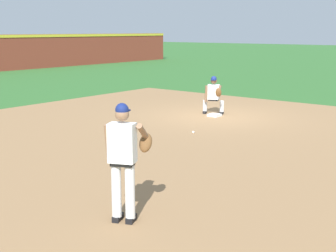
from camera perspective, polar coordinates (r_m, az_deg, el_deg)
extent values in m
plane|color=#336B2D|center=(16.14, 5.68, 1.16)|extent=(160.00, 160.00, 0.00)
cube|color=#9E754C|center=(11.67, 2.25, -2.83)|extent=(18.00, 18.00, 0.01)
cube|color=white|center=(16.14, 5.69, 1.32)|extent=(0.38, 0.38, 0.09)
sphere|color=white|center=(13.44, 3.10, -0.75)|extent=(0.07, 0.07, 0.07)
cube|color=black|center=(7.47, -6.12, -11.03)|extent=(0.28, 0.21, 0.09)
cylinder|color=white|center=(7.27, -6.31, -7.84)|extent=(0.15, 0.15, 0.84)
cube|color=black|center=(7.40, -4.49, -11.22)|extent=(0.28, 0.21, 0.09)
cylinder|color=white|center=(7.20, -4.65, -8.00)|extent=(0.15, 0.15, 0.84)
cube|color=black|center=(7.10, -5.55, -4.57)|extent=(0.32, 0.39, 0.06)
cube|color=white|center=(7.02, -5.61, -2.06)|extent=(0.38, 0.46, 0.60)
sphere|color=#9E7051|center=(6.95, -5.62, 1.43)|extent=(0.21, 0.21, 0.21)
sphere|color=navy|center=(6.93, -5.63, 2.00)|extent=(0.20, 0.20, 0.20)
cube|color=navy|center=(7.02, -5.38, 1.91)|extent=(0.17, 0.20, 0.02)
cylinder|color=#9E7051|center=(7.18, -7.28, -2.00)|extent=(0.21, 0.16, 0.59)
cylinder|color=#9E7051|center=(7.19, -2.95, -0.91)|extent=(0.52, 0.30, 0.41)
ellipsoid|color=brown|center=(7.31, -2.74, -2.05)|extent=(0.35, 0.30, 0.34)
cube|color=black|center=(16.58, 6.55, 1.58)|extent=(0.28, 0.21, 0.09)
cylinder|color=white|center=(16.58, 6.58, 2.40)|extent=(0.15, 0.15, 0.40)
cube|color=black|center=(16.66, 4.50, 1.67)|extent=(0.28, 0.21, 0.09)
cylinder|color=white|center=(16.66, 4.53, 2.48)|extent=(0.15, 0.15, 0.40)
cube|color=black|center=(16.58, 5.57, 3.19)|extent=(0.32, 0.39, 0.06)
cube|color=white|center=(16.54, 5.59, 4.15)|extent=(0.39, 0.46, 0.52)
sphere|color=brown|center=(16.48, 5.60, 5.49)|extent=(0.21, 0.21, 0.21)
sphere|color=navy|center=(16.47, 5.61, 5.73)|extent=(0.20, 0.20, 0.20)
cube|color=navy|center=(16.38, 5.56, 5.61)|extent=(0.17, 0.20, 0.02)
cylinder|color=brown|center=(16.08, 6.27, 4.45)|extent=(0.57, 0.33, 0.24)
cylinder|color=brown|center=(16.49, 4.67, 3.93)|extent=(0.25, 0.18, 0.58)
ellipsoid|color=brown|center=(15.88, 6.17, 4.08)|extent=(0.28, 0.27, 0.35)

